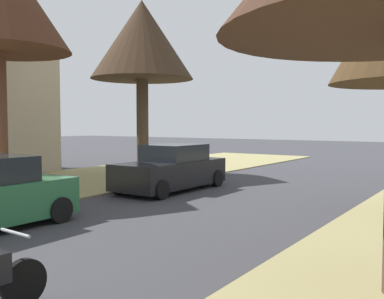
% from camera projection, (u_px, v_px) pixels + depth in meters
% --- Properties ---
extents(street_tree_left_mid_b, '(4.46, 4.46, 7.60)m').
position_uv_depth(street_tree_left_mid_b, '(142.00, 41.00, 18.50)').
color(street_tree_left_mid_b, '#463627').
rests_on(street_tree_left_mid_b, grass_verge_left).
extents(parked_sedan_black, '(2.01, 4.43, 1.57)m').
position_uv_depth(parked_sedan_black, '(172.00, 169.00, 14.71)').
color(parked_sedan_black, black).
rests_on(parked_sedan_black, ground).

